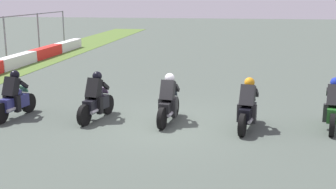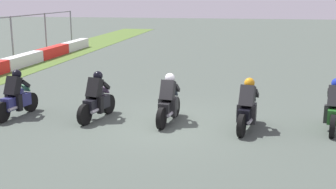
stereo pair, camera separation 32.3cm
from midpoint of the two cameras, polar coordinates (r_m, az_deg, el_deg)
ground_plane at (r=13.16m, az=0.63°, el=-3.91°), size 120.00×120.00×0.00m
rider_lane_a at (r=13.35m, az=21.63°, el=-1.83°), size 2.02×0.63×1.51m
rider_lane_b at (r=12.70m, az=11.10°, el=-1.87°), size 2.02×0.63×1.51m
rider_lane_c at (r=13.17m, az=0.79°, el=-1.08°), size 2.04×0.58×1.51m
rider_lane_d at (r=13.70m, az=-8.66°, el=-0.68°), size 2.02×0.64×1.51m
rider_lane_e at (r=14.57m, az=-18.70°, el=-0.40°), size 2.03×0.61×1.51m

